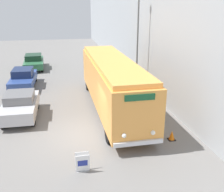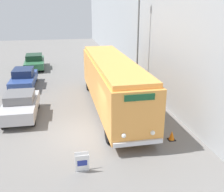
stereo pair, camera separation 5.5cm
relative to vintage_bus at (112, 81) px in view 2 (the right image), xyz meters
The scene contains 9 objects.
ground_plane 4.41m from the vintage_bus, 124.19° to the right, with size 80.00×80.00×0.00m, color slate.
building_wall_right 7.95m from the vintage_bus, 61.28° to the left, with size 0.30×60.00×8.13m.
vintage_bus is the anchor object (origin of this frame).
sign_board 7.06m from the vintage_bus, 111.91° to the right, with size 0.57×0.31×0.82m.
streetlamp 5.18m from the vintage_bus, 51.74° to the left, with size 0.36×0.36×7.59m.
parked_car_near 5.76m from the vintage_bus, behind, with size 1.98×4.08×1.52m.
parked_car_mid 8.79m from the vintage_bus, 134.87° to the left, with size 1.94×4.57×1.50m.
parked_car_far 13.99m from the vintage_bus, 114.42° to the left, with size 2.07×4.70×1.49m.
traffic_cone 5.39m from the vintage_bus, 66.02° to the right, with size 0.36×0.36×0.50m.
Camera 2 is at (-0.98, -12.30, 6.50)m, focal length 42.00 mm.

